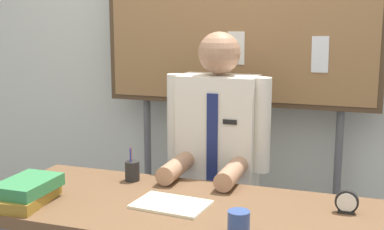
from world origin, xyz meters
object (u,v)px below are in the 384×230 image
(bulletin_board, at_px, (238,15))
(open_notebook, at_px, (171,204))
(coffee_mug, at_px, (239,222))
(book_stack, at_px, (26,192))
(desk_clock, at_px, (347,203))
(desk, at_px, (178,226))
(person, at_px, (217,179))
(pen_holder, at_px, (132,171))

(bulletin_board, distance_m, open_notebook, 1.26)
(bulletin_board, height_order, coffee_mug, bulletin_board)
(bulletin_board, xyz_separation_m, open_notebook, (-0.02, -0.99, -0.77))
(book_stack, relative_size, coffee_mug, 3.73)
(desk_clock, bearing_deg, coffee_mug, -137.00)
(desk, bearing_deg, desk_clock, 11.60)
(book_stack, bearing_deg, person, 51.80)
(desk, bearing_deg, book_stack, -163.11)
(bulletin_board, bearing_deg, book_stack, -117.81)
(bulletin_board, height_order, desk_clock, bulletin_board)
(coffee_mug, bearing_deg, desk, 147.41)
(desk, bearing_deg, bulletin_board, 89.99)
(person, distance_m, desk_clock, 0.82)
(desk_clock, distance_m, coffee_mug, 0.49)
(person, height_order, coffee_mug, person)
(desk, distance_m, pen_holder, 0.42)
(desk_clock, distance_m, pen_holder, 1.00)
(desk_clock, height_order, coffee_mug, desk_clock)
(desk_clock, relative_size, coffee_mug, 1.09)
(book_stack, bearing_deg, open_notebook, 15.70)
(bulletin_board, bearing_deg, person, -90.03)
(desk, distance_m, desk_clock, 0.70)
(person, height_order, desk_clock, person)
(coffee_mug, distance_m, pen_holder, 0.77)
(person, xyz_separation_m, book_stack, (-0.61, -0.78, 0.12))
(bulletin_board, distance_m, pen_holder, 1.09)
(open_notebook, xyz_separation_m, pen_holder, (-0.30, 0.25, 0.04))
(coffee_mug, height_order, pen_holder, pen_holder)
(bulletin_board, distance_m, coffee_mug, 1.42)
(person, height_order, book_stack, person)
(person, relative_size, book_stack, 4.53)
(desk, bearing_deg, person, 90.00)
(open_notebook, distance_m, coffee_mug, 0.38)
(desk, xyz_separation_m, coffee_mug, (0.31, -0.20, 0.14))
(desk_clock, relative_size, pen_holder, 0.58)
(open_notebook, xyz_separation_m, desk_clock, (0.69, 0.16, 0.04))
(desk, bearing_deg, pen_holder, 143.93)
(person, bearing_deg, book_stack, -128.20)
(desk, bearing_deg, open_notebook, -138.22)
(person, xyz_separation_m, bulletin_board, (0.00, 0.38, 0.85))
(open_notebook, bearing_deg, coffee_mug, -28.19)
(desk, relative_size, open_notebook, 5.43)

